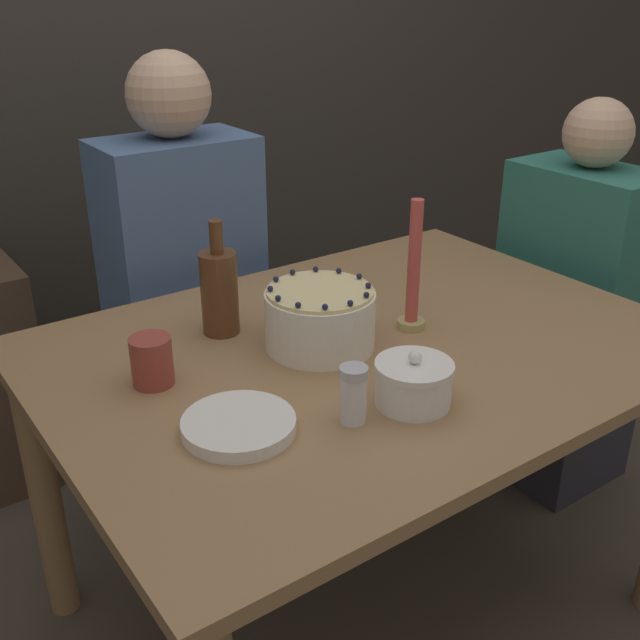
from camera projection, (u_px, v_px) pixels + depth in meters
The scene contains 12 objects.
ground_plane at pixel (357, 604), 1.88m from camera, with size 12.00×12.00×0.00m, color #4C4238.
wall_behind at pixel (93, 21), 2.36m from camera, with size 8.00×0.05×2.60m.
dining_table at pixel (363, 390), 1.62m from camera, with size 1.31×0.96×0.73m.
cake at pixel (320, 318), 1.53m from camera, with size 0.23×0.23×0.14m.
sugar_bowl at pixel (413, 383), 1.33m from camera, with size 0.14×0.14×0.10m.
sugar_shaker at pixel (353, 394), 1.27m from camera, with size 0.05×0.05×0.10m.
plate_stack at pixel (239, 425), 1.26m from camera, with size 0.19×0.19×0.02m.
candle at pixel (415, 278), 1.58m from camera, with size 0.06×0.06×0.29m.
bottle at pixel (219, 291), 1.58m from camera, with size 0.08×0.08×0.25m.
cup at pixel (152, 361), 1.39m from camera, with size 0.08×0.08×0.10m.
person_man_blue_shirt at pixel (187, 319), 2.10m from camera, with size 0.40×0.34×1.27m.
person_woman_floral at pixel (568, 327), 2.20m from camera, with size 0.34×0.40×1.15m.
Camera 1 is at (-0.89, -1.09, 1.44)m, focal length 42.00 mm.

